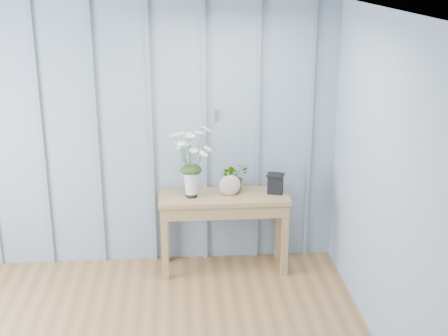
{
  "coord_description": "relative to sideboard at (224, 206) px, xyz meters",
  "views": [
    {
      "loc": [
        0.51,
        -3.39,
        2.82
      ],
      "look_at": [
        0.91,
        1.94,
        1.03
      ],
      "focal_mm": 50.0,
      "sensor_mm": 36.0,
      "label": 1
    }
  ],
  "objects": [
    {
      "name": "spider_plant",
      "position": [
        0.11,
        0.1,
        0.26
      ],
      "size": [
        0.32,
        0.3,
        0.29
      ],
      "primitive_type": "imported",
      "rotation": [
        0.0,
        0.0,
        0.34
      ],
      "color": "#1B3711",
      "rests_on": "sideboard"
    },
    {
      "name": "felt_disc_vessel",
      "position": [
        0.06,
        -0.02,
        0.21
      ],
      "size": [
        0.2,
        0.07,
        0.2
      ],
      "primitive_type": "ellipsoid",
      "rotation": [
        0.0,
        0.0,
        0.07
      ],
      "color": "#93515D",
      "rests_on": "sideboard"
    },
    {
      "name": "carved_box",
      "position": [
        0.48,
        0.01,
        0.21
      ],
      "size": [
        0.18,
        0.16,
        0.19
      ],
      "color": "black",
      "rests_on": "sideboard"
    },
    {
      "name": "room_shell",
      "position": [
        -0.91,
        -1.08,
        1.35
      ],
      "size": [
        4.0,
        4.5,
        2.5
      ],
      "color": "#8497AB",
      "rests_on": "ground"
    },
    {
      "name": "daisy_vase",
      "position": [
        -0.3,
        -0.03,
        0.54
      ],
      "size": [
        0.48,
        0.36,
        0.67
      ],
      "color": "black",
      "rests_on": "sideboard"
    },
    {
      "name": "sideboard",
      "position": [
        0.0,
        0.0,
        0.0
      ],
      "size": [
        1.2,
        0.45,
        0.75
      ],
      "color": "olive",
      "rests_on": "ground"
    }
  ]
}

